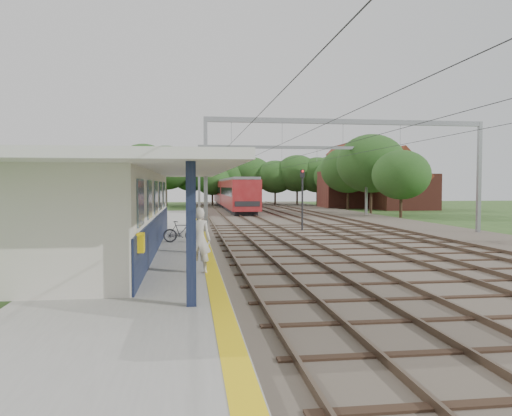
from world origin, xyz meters
TOP-DOWN VIEW (x-y plane):
  - ground at (0.00, 0.00)m, footprint 160.00×160.00m
  - ballast_bed at (4.00, 30.00)m, footprint 18.00×90.00m
  - platform at (-7.50, 14.00)m, footprint 5.00×52.00m
  - yellow_stripe at (-5.25, 14.00)m, footprint 0.45×52.00m
  - station_building at (-8.88, 7.00)m, footprint 3.41×18.00m
  - canopy at (-7.77, 6.00)m, footprint 6.40×20.00m
  - rail_tracks at (1.50, 30.00)m, footprint 11.80×88.00m
  - catenary_system at (3.39, 25.28)m, footprint 17.22×88.00m
  - tree_band at (3.84, 57.12)m, footprint 31.72×30.88m
  - house_near at (21.00, 46.00)m, footprint 7.00×6.12m
  - house_far at (16.00, 52.00)m, footprint 8.00×6.12m
  - person at (-5.66, 1.20)m, footprint 0.78×0.56m
  - bicycle at (-6.34, 9.59)m, footprint 1.69×0.57m
  - train at (-0.50, 50.76)m, footprint 2.87×35.76m
  - signal_post at (1.35, 17.71)m, footprint 0.30×0.27m

SIDE VIEW (x-z plane):
  - ground at x=0.00m, z-range 0.00..0.00m
  - ballast_bed at x=4.00m, z-range 0.00..0.10m
  - platform at x=-7.50m, z-range 0.00..0.35m
  - rail_tracks at x=1.50m, z-range 0.10..0.25m
  - yellow_stripe at x=-5.25m, z-range 0.35..0.36m
  - bicycle at x=-6.34m, z-range 0.35..1.35m
  - person at x=-5.66m, z-range 0.35..2.37m
  - station_building at x=-8.88m, z-range 0.34..3.74m
  - train at x=-0.50m, z-range 0.22..4.00m
  - signal_post at x=1.35m, z-range 0.46..4.53m
  - house_near at x=21.00m, z-range -0.96..6.93m
  - house_far at x=16.00m, z-range -1.09..7.56m
  - canopy at x=-7.77m, z-range 1.92..5.36m
  - tree_band at x=3.84m, z-range 0.51..9.33m
  - catenary_system at x=3.39m, z-range 2.01..9.01m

